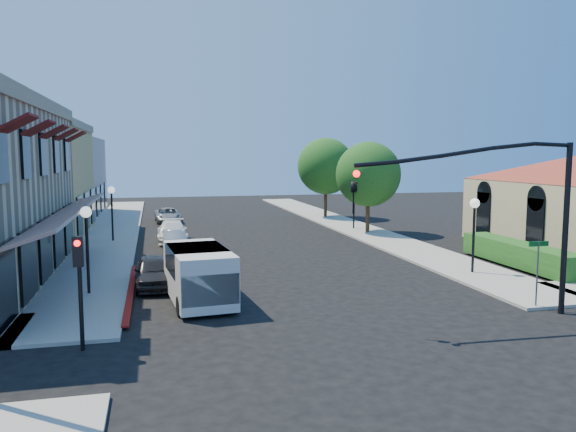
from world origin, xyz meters
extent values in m
plane|color=black|center=(0.00, 0.00, 0.00)|extent=(120.00, 120.00, 0.00)
cube|color=gray|center=(-8.75, 27.00, 0.06)|extent=(3.50, 50.00, 0.12)
cube|color=gray|center=(8.75, 27.00, 0.06)|extent=(3.50, 50.00, 0.12)
cube|color=maroon|center=(-6.90, 8.00, 0.00)|extent=(0.25, 10.00, 0.06)
cube|color=tan|center=(-10.65, 11.00, 7.80)|extent=(0.50, 18.20, 0.60)
cube|color=#561416|center=(-9.60, 11.00, 3.05)|extent=(1.75, 17.00, 0.67)
cube|color=#501110|center=(-9.95, 4.00, 6.55)|extent=(1.02, 1.50, 0.60)
cube|color=#501110|center=(-9.95, 7.40, 6.55)|extent=(1.02, 1.50, 0.60)
cube|color=#501110|center=(-9.95, 10.80, 6.55)|extent=(1.02, 1.50, 0.60)
cube|color=#501110|center=(-9.95, 14.20, 6.55)|extent=(1.02, 1.50, 0.60)
cube|color=#501110|center=(-9.95, 17.60, 6.55)|extent=(1.02, 1.50, 0.60)
cube|color=black|center=(-10.45, 3.50, 1.60)|extent=(0.12, 2.60, 2.60)
cube|color=black|center=(-10.45, 6.90, 1.60)|extent=(0.12, 2.60, 2.60)
cube|color=black|center=(-10.45, 10.30, 1.60)|extent=(0.12, 2.60, 2.60)
cube|color=black|center=(-10.45, 13.70, 1.60)|extent=(0.12, 2.60, 2.60)
cube|color=black|center=(-10.45, 17.10, 1.60)|extent=(0.12, 2.60, 2.60)
cube|color=tan|center=(-15.50, 26.00, 3.80)|extent=(10.00, 12.00, 7.60)
cube|color=beige|center=(-15.50, 38.00, 3.50)|extent=(10.00, 12.00, 7.00)
cube|color=black|center=(14.45, 11.50, 1.80)|extent=(0.12, 1.40, 2.80)
cube|color=black|center=(14.45, 16.50, 1.80)|extent=(0.12, 1.40, 2.80)
cube|color=#1E5016|center=(11.70, 9.00, 0.00)|extent=(1.40, 8.00, 1.10)
cylinder|color=#321F14|center=(8.80, 22.00, 1.05)|extent=(0.28, 0.28, 2.10)
sphere|color=#1E5016|center=(8.80, 22.00, 4.20)|extent=(4.56, 4.56, 4.56)
cylinder|color=#321F14|center=(8.80, 32.00, 1.14)|extent=(0.28, 0.28, 2.27)
sphere|color=#1E5016|center=(8.80, 32.00, 4.55)|extent=(4.94, 4.94, 4.94)
cylinder|color=black|center=(8.00, 1.50, 3.00)|extent=(0.20, 0.20, 6.00)
cylinder|color=black|center=(4.10, 1.50, 5.60)|extent=(7.80, 0.14, 0.14)
imported|color=black|center=(0.20, 1.50, 4.70)|extent=(0.20, 0.16, 1.00)
sphere|color=#FF0C0C|center=(0.20, 1.32, 5.00)|extent=(0.22, 0.22, 0.22)
cylinder|color=black|center=(-8.00, 1.50, 1.50)|extent=(0.12, 0.12, 3.00)
cube|color=black|center=(-8.00, 1.35, 2.90)|extent=(0.28, 0.22, 0.85)
sphere|color=#FF0C0C|center=(-8.00, 1.23, 3.15)|extent=(0.18, 0.18, 0.18)
cylinder|color=#595B5E|center=(7.50, 2.20, 1.25)|extent=(0.06, 0.06, 2.50)
cube|color=#0C591E|center=(7.50, 2.20, 2.40)|extent=(0.80, 0.04, 0.18)
cylinder|color=black|center=(-8.50, 8.00, 1.60)|extent=(0.12, 0.12, 3.20)
sphere|color=white|center=(-8.50, 8.00, 3.35)|extent=(0.44, 0.44, 0.44)
cylinder|color=black|center=(-8.50, 22.00, 1.60)|extent=(0.12, 0.12, 3.20)
sphere|color=white|center=(-8.50, 22.00, 3.35)|extent=(0.44, 0.44, 0.44)
cylinder|color=black|center=(8.50, 8.00, 1.60)|extent=(0.12, 0.12, 3.20)
sphere|color=white|center=(8.50, 8.00, 3.35)|extent=(0.44, 0.44, 0.44)
cylinder|color=black|center=(8.50, 24.00, 1.60)|extent=(0.12, 0.12, 3.20)
sphere|color=white|center=(8.50, 24.00, 3.35)|extent=(0.44, 0.44, 0.44)
cube|color=silver|center=(-4.33, 5.96, 1.12)|extent=(2.48, 4.89, 1.93)
cube|color=silver|center=(-4.13, 3.94, 1.02)|extent=(2.03, 0.83, 1.07)
cube|color=black|center=(-4.17, 4.31, 1.55)|extent=(1.82, 0.28, 0.96)
cube|color=black|center=(-4.36, 6.28, 1.61)|extent=(2.32, 2.97, 0.96)
cylinder|color=black|center=(-5.08, 4.28, 0.35)|extent=(0.33, 0.73, 0.71)
cylinder|color=black|center=(-5.39, 7.47, 0.35)|extent=(0.33, 0.73, 0.71)
cylinder|color=black|center=(-3.27, 4.45, 0.35)|extent=(0.33, 0.73, 0.71)
cylinder|color=black|center=(-3.58, 7.65, 0.35)|extent=(0.33, 0.73, 0.71)
imported|color=black|center=(-5.98, 8.92, 0.67)|extent=(1.69, 3.95, 1.33)
imported|color=#A0A3A5|center=(-4.80, 17.84, 0.61)|extent=(1.34, 3.69, 1.21)
imported|color=white|center=(-4.80, 21.31, 0.66)|extent=(1.93, 4.57, 1.32)
imported|color=#97989B|center=(-4.80, 31.98, 0.59)|extent=(2.15, 4.35, 1.18)
camera|label=1|loc=(-5.91, -15.03, 5.60)|focal=35.00mm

